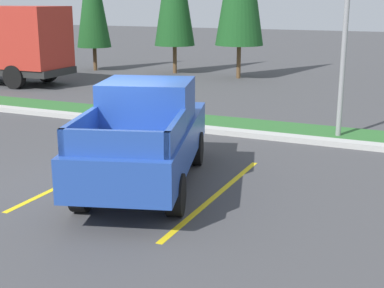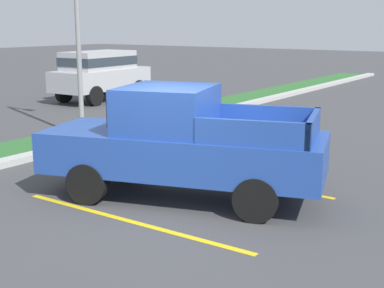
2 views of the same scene
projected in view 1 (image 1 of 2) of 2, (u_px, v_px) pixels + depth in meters
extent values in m
plane|color=#424244|center=(111.00, 183.00, 11.32)|extent=(120.00, 120.00, 0.00)
cube|color=yellow|center=(83.00, 175.00, 11.86)|extent=(0.12, 4.80, 0.01)
cube|color=yellow|center=(216.00, 195.00, 10.63)|extent=(0.12, 4.80, 0.01)
cube|color=#B2B2AD|center=(205.00, 129.00, 15.71)|extent=(56.00, 0.40, 0.15)
cube|color=#2D662D|center=(219.00, 123.00, 16.69)|extent=(56.00, 1.80, 0.06)
cylinder|color=black|center=(123.00, 146.00, 12.74)|extent=(0.49, 0.81, 0.76)
cylinder|color=black|center=(196.00, 148.00, 12.54)|extent=(0.49, 0.81, 0.76)
cylinder|color=black|center=(81.00, 191.00, 9.76)|extent=(0.49, 0.81, 0.76)
cylinder|color=black|center=(176.00, 195.00, 9.56)|extent=(0.49, 0.81, 0.76)
cube|color=#23479E|center=(145.00, 143.00, 11.02)|extent=(3.37, 5.53, 0.76)
cube|color=#23479E|center=(147.00, 101.00, 11.11)|extent=(2.16, 2.05, 0.84)
cube|color=#2D3842|center=(155.00, 92.00, 11.88)|extent=(1.56, 0.54, 0.63)
cube|color=#23479E|center=(80.00, 129.00, 9.58)|extent=(0.66, 1.84, 0.44)
cube|color=#23479E|center=(176.00, 132.00, 9.38)|extent=(0.66, 1.84, 0.44)
cube|color=#23479E|center=(114.00, 144.00, 8.61)|extent=(1.75, 0.63, 0.44)
cube|color=silver|center=(166.00, 127.00, 13.53)|extent=(1.77, 0.69, 0.28)
cylinder|color=black|center=(14.00, 77.00, 23.20)|extent=(1.00, 0.32, 1.00)
cylinder|color=black|center=(47.00, 71.00, 25.15)|extent=(1.00, 0.32, 1.00)
cube|color=#B22D23|center=(10.00, 36.00, 24.15)|extent=(5.04, 2.48, 2.60)
cylinder|color=gray|center=(347.00, 3.00, 14.18)|extent=(0.14, 0.14, 7.15)
cylinder|color=brown|center=(95.00, 59.00, 29.24)|extent=(0.20, 0.20, 1.24)
cylinder|color=brown|center=(175.00, 59.00, 28.10)|extent=(0.20, 0.20, 1.41)
cylinder|color=brown|center=(239.00, 62.00, 26.25)|extent=(0.20, 0.20, 1.58)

